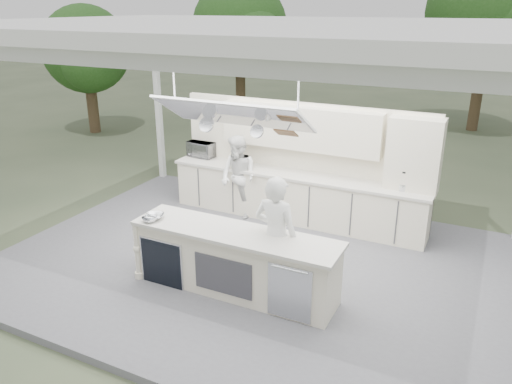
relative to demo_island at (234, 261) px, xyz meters
The scene contains 12 objects.
ground 1.10m from the demo_island, 101.07° to the left, with size 90.00×90.00×0.00m, color #4F583C.
stage_deck 1.07m from the demo_island, 101.07° to the left, with size 8.00×6.00×0.12m, color #5D5D62.
tent 3.25m from the demo_island, 101.05° to the left, with size 8.20×6.20×3.86m.
demo_island is the anchor object (origin of this frame).
back_counter 2.82m from the demo_island, 93.63° to the left, with size 5.08×0.72×0.95m.
back_wall_unit 3.19m from the demo_island, 84.98° to the left, with size 5.05×0.48×2.25m.
tree_cluster 11.02m from the demo_island, 91.82° to the left, with size 19.55×9.40×5.85m.
head_chef 0.74m from the demo_island, 20.42° to the left, with size 0.66×0.43×1.80m, color silver.
sous_chef 2.78m from the demo_island, 116.68° to the left, with size 0.79×0.62×1.63m, color silver.
toaster_oven 3.87m from the demo_island, 128.49° to the left, with size 0.58×0.40×0.32m, color silver.
bowl_large 1.38m from the demo_island, behind, with size 0.28×0.28×0.07m, color silver.
bowl_small 1.40m from the demo_island, 169.43° to the right, with size 0.23×0.23×0.07m, color silver.
Camera 1 is at (3.31, -6.50, 4.08)m, focal length 35.00 mm.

